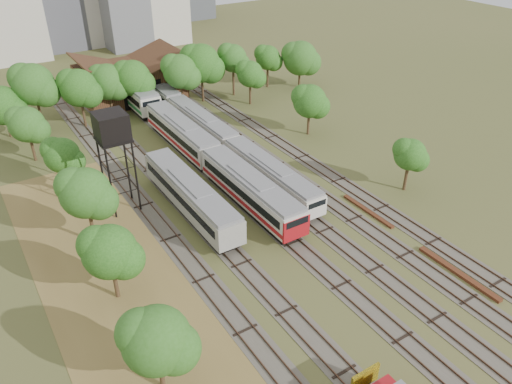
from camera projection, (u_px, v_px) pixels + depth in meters
ground at (383, 298)px, 42.92m from camera, size 240.00×240.00×0.00m
dry_grass_patch at (151, 323)px, 40.46m from camera, size 14.00×60.00×0.04m
tracks at (232, 178)px, 60.65m from camera, size 24.60×80.00×0.19m
railcar_red_set at (213, 159)px, 60.60m from camera, size 3.09×34.58×3.83m
railcar_green_set at (202, 124)px, 70.32m from camera, size 2.70×52.08×3.34m
railcar_rear at (133, 93)px, 80.21m from camera, size 3.28×16.08×4.07m
old_grey_coach at (191, 196)px, 53.32m from camera, size 3.07×18.00×3.80m
water_tower at (112, 129)px, 50.26m from camera, size 3.22×3.22×11.15m
rail_pile_near at (458, 273)px, 45.51m from camera, size 0.58×8.77×0.29m
rail_pile_far at (368, 211)px, 54.33m from camera, size 0.47×7.46×0.24m
maintenance_shed at (130, 81)px, 82.82m from camera, size 16.45×11.55×7.58m
tree_band_left at (70, 195)px, 47.68m from camera, size 7.79×66.50×8.29m
tree_band_far at (170, 71)px, 77.58m from camera, size 48.59×11.20×9.69m
tree_band_right at (305, 100)px, 69.65m from camera, size 5.21×36.79×7.31m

